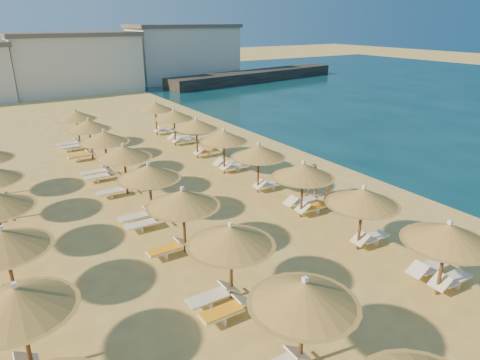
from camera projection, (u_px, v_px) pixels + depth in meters
ground at (264, 243)px, 17.99m from camera, size 220.00×220.00×0.00m
jetty at (256, 76)px, 64.29m from camera, size 30.26×8.69×1.50m
hotel_blocks at (86, 61)px, 55.40m from camera, size 46.88×11.41×8.10m
parasol_row_east at (279, 161)px, 20.98m from camera, size 2.94×35.43×2.82m
parasol_row_west at (164, 185)px, 17.97m from camera, size 2.94×35.43×2.82m
loungers at (195, 221)px, 19.21m from camera, size 15.41×33.09×0.66m
beachgoer_a at (328, 194)px, 20.92m from camera, size 0.57×0.69×1.64m
beachgoer_b at (313, 181)px, 22.25m from camera, size 1.03×1.12×1.85m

